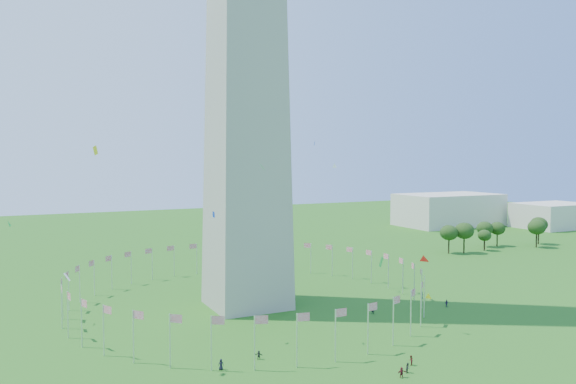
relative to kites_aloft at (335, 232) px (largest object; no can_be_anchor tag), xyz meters
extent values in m
plane|color=#1C5614|center=(-9.51, -26.26, -19.62)|extent=(600.00, 600.00, 0.00)
cylinder|color=silver|center=(30.49, 23.74, -15.12)|extent=(0.24, 0.24, 9.00)
cylinder|color=silver|center=(29.88, 30.69, -15.12)|extent=(0.24, 0.24, 9.00)
cylinder|color=silver|center=(28.08, 37.42, -15.12)|extent=(0.24, 0.24, 9.00)
cylinder|color=silver|center=(25.13, 43.74, -15.12)|extent=(0.24, 0.24, 9.00)
cylinder|color=silver|center=(21.13, 49.45, -15.12)|extent=(0.24, 0.24, 9.00)
cylinder|color=silver|center=(16.20, 54.39, -15.12)|extent=(0.24, 0.24, 9.00)
cylinder|color=silver|center=(10.49, 58.38, -15.12)|extent=(0.24, 0.24, 9.00)
cylinder|color=silver|center=(4.17, 61.33, -15.12)|extent=(0.24, 0.24, 9.00)
cylinder|color=silver|center=(-2.57, 63.14, -15.12)|extent=(0.24, 0.24, 9.00)
cylinder|color=silver|center=(-9.51, 63.74, -15.12)|extent=(0.24, 0.24, 9.00)
cylinder|color=silver|center=(-16.46, 63.14, -15.12)|extent=(0.24, 0.24, 9.00)
cylinder|color=silver|center=(-23.19, 61.33, -15.12)|extent=(0.24, 0.24, 9.00)
cylinder|color=silver|center=(-29.51, 58.38, -15.12)|extent=(0.24, 0.24, 9.00)
cylinder|color=silver|center=(-35.22, 54.39, -15.12)|extent=(0.24, 0.24, 9.00)
cylinder|color=silver|center=(-40.15, 49.45, -15.12)|extent=(0.24, 0.24, 9.00)
cylinder|color=silver|center=(-44.15, 43.74, -15.12)|extent=(0.24, 0.24, 9.00)
cylinder|color=silver|center=(-47.10, 37.42, -15.12)|extent=(0.24, 0.24, 9.00)
cylinder|color=silver|center=(-48.90, 30.69, -15.12)|extent=(0.24, 0.24, 9.00)
cylinder|color=silver|center=(-49.51, 23.74, -15.12)|extent=(0.24, 0.24, 9.00)
cylinder|color=silver|center=(-48.90, 16.80, -15.12)|extent=(0.24, 0.24, 9.00)
cylinder|color=silver|center=(-47.10, 10.06, -15.12)|extent=(0.24, 0.24, 9.00)
cylinder|color=silver|center=(-44.15, 3.74, -15.12)|extent=(0.24, 0.24, 9.00)
cylinder|color=silver|center=(-40.15, -1.97, -15.12)|extent=(0.24, 0.24, 9.00)
cylinder|color=silver|center=(-35.22, -6.90, -15.12)|extent=(0.24, 0.24, 9.00)
cylinder|color=silver|center=(-29.51, -10.90, -15.12)|extent=(0.24, 0.24, 9.00)
cylinder|color=silver|center=(-23.19, -13.84, -15.12)|extent=(0.24, 0.24, 9.00)
cylinder|color=silver|center=(-16.46, -15.65, -15.12)|extent=(0.24, 0.24, 9.00)
cylinder|color=silver|center=(-9.51, -16.26, -15.12)|extent=(0.24, 0.24, 9.00)
cylinder|color=silver|center=(-2.57, -15.65, -15.12)|extent=(0.24, 0.24, 9.00)
cylinder|color=silver|center=(4.17, -13.84, -15.12)|extent=(0.24, 0.24, 9.00)
cylinder|color=silver|center=(10.49, -10.90, -15.12)|extent=(0.24, 0.24, 9.00)
cylinder|color=silver|center=(16.20, -6.90, -15.12)|extent=(0.24, 0.24, 9.00)
cylinder|color=silver|center=(21.13, -1.97, -15.12)|extent=(0.24, 0.24, 9.00)
cylinder|color=silver|center=(25.13, 3.74, -15.12)|extent=(0.24, 0.24, 9.00)
cylinder|color=silver|center=(28.08, 10.06, -15.12)|extent=(0.24, 0.24, 9.00)
cylinder|color=silver|center=(29.88, 16.80, -15.12)|extent=(0.24, 0.24, 9.00)
cube|color=beige|center=(140.49, 123.74, -11.62)|extent=(50.00, 30.00, 16.00)
cube|color=beige|center=(180.49, 93.74, -13.62)|extent=(35.00, 25.00, 12.00)
imported|color=black|center=(-28.01, -11.23, -18.72)|extent=(1.04, 0.88, 1.80)
imported|color=#252525|center=(-20.64, -9.50, -18.87)|extent=(1.46, 1.28, 1.48)
imported|color=#5A1418|center=(0.92, -23.10, -18.78)|extent=(1.02, 1.02, 1.67)
imported|color=black|center=(12.87, 5.24, -18.79)|extent=(1.65, 1.32, 1.64)
imported|color=#252525|center=(-1.57, -25.52, -18.80)|extent=(0.99, 0.93, 1.63)
imported|color=#2A1746|center=(31.37, 2.51, -18.74)|extent=(1.08, 0.74, 1.75)
imported|color=#5A141D|center=(-3.66, -26.63, -18.79)|extent=(1.57, 0.77, 1.65)
imported|color=#1D2945|center=(31.09, 10.94, -18.69)|extent=(1.07, 1.08, 1.85)
plane|color=red|center=(14.25, -9.98, -5.13)|extent=(1.48, 2.33, 2.04)
plane|color=yellow|center=(-45.60, -2.16, 15.88)|extent=(0.46, 1.70, 1.75)
plane|color=green|center=(-58.60, 37.94, 0.45)|extent=(0.89, 1.94, 1.76)
plane|color=blue|center=(-24.27, 3.16, 4.20)|extent=(1.32, 0.26, 1.32)
plane|color=green|center=(-16.01, -0.38, 13.10)|extent=(1.87, 1.08, 1.54)
plane|color=blue|center=(12.14, 30.97, 18.39)|extent=(0.46, 1.27, 1.32)
plane|color=yellow|center=(20.72, -3.81, -14.62)|extent=(0.78, 1.29, 1.44)
plane|color=green|center=(12.35, 1.56, -7.38)|extent=(1.87, 2.05, 2.20)
plane|color=white|center=(-48.14, 26.84, -9.84)|extent=(2.15, 2.14, 1.77)
plane|color=white|center=(8.70, 15.01, 12.77)|extent=(1.22, 0.15, 1.21)
ellipsoid|color=#284C19|center=(82.06, 58.27, -14.59)|extent=(6.44, 6.44, 10.06)
ellipsoid|color=#284C19|center=(87.54, 56.49, -14.19)|extent=(6.95, 6.95, 10.85)
ellipsoid|color=#284C19|center=(98.13, 57.21, -15.80)|extent=(4.89, 4.89, 7.63)
ellipsoid|color=#284C19|center=(104.63, 63.55, -14.76)|extent=(6.21, 6.21, 9.71)
ellipsoid|color=#284C19|center=(110.79, 63.16, -14.97)|extent=(5.95, 5.95, 9.30)
ellipsoid|color=#284C19|center=(121.70, 54.09, -14.39)|extent=(6.68, 6.68, 10.44)
ellipsoid|color=#284C19|center=(129.22, 59.47, -14.32)|extent=(6.78, 6.78, 10.60)
camera|label=1|loc=(-57.13, -95.93, 14.71)|focal=35.00mm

